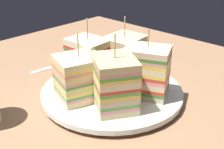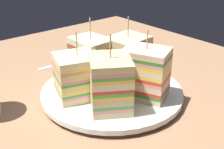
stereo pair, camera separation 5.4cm
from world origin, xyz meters
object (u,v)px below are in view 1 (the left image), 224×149
object	(u,v)px
sandwich_wedge_2	(115,83)
spoon	(77,58)
sandwich_wedge_0	(88,60)
sandwich_wedge_3	(146,72)
plate	(112,92)
sandwich_wedge_4	(124,57)
sandwich_wedge_1	(80,77)
chip_pile	(110,84)

from	to	relation	value
sandwich_wedge_2	spoon	world-z (taller)	sandwich_wedge_2
sandwich_wedge_0	sandwich_wedge_3	size ratio (longest dim) A/B	1.01
sandwich_wedge_3	plate	bearing A→B (deg)	1.84
sandwich_wedge_3	sandwich_wedge_4	bearing A→B (deg)	-45.71
plate	sandwich_wedge_0	bearing A→B (deg)	2.43
sandwich_wedge_0	sandwich_wedge_1	xyz separation A→B (cm)	(-4.24, 5.68, -0.29)
plate	spoon	world-z (taller)	plate
sandwich_wedge_2	sandwich_wedge_3	world-z (taller)	sandwich_wedge_2
plate	chip_pile	world-z (taller)	chip_pile
plate	sandwich_wedge_1	distance (cm)	7.73
sandwich_wedge_4	chip_pile	size ratio (longest dim) A/B	1.69
sandwich_wedge_4	sandwich_wedge_3	bearing A→B (deg)	64.21
plate	sandwich_wedge_3	xyz separation A→B (cm)	(-5.65, -2.77, 5.12)
sandwich_wedge_1	spoon	distance (cm)	22.06
chip_pile	spoon	bearing A→B (deg)	-23.57
spoon	sandwich_wedge_4	bearing A→B (deg)	-88.17
sandwich_wedge_2	spoon	size ratio (longest dim) A/B	0.78
sandwich_wedge_0	sandwich_wedge_3	distance (cm)	12.31
sandwich_wedge_4	spoon	xyz separation A→B (cm)	(16.56, -1.57, -5.46)
sandwich_wedge_0	sandwich_wedge_2	xyz separation A→B (cm)	(-10.89, 4.00, 0.27)
plate	spoon	distance (cm)	20.23
sandwich_wedge_2	sandwich_wedge_3	bearing A→B (deg)	-65.71
chip_pile	spoon	world-z (taller)	chip_pile
plate	chip_pile	xyz separation A→B (cm)	(-0.22, 0.87, 2.05)
sandwich_wedge_1	sandwich_wedge_2	size ratio (longest dim) A/B	0.92
sandwich_wedge_0	sandwich_wedge_3	xyz separation A→B (cm)	(-11.92, -3.04, 0.31)
plate	sandwich_wedge_2	world-z (taller)	sandwich_wedge_2
sandwich_wedge_2	plate	bearing A→B (deg)	-10.15
sandwich_wedge_4	spoon	distance (cm)	17.51
sandwich_wedge_3	sandwich_wedge_2	bearing A→B (deg)	57.39
plate	sandwich_wedge_1	world-z (taller)	sandwich_wedge_1
plate	sandwich_wedge_1	bearing A→B (deg)	71.15
sandwich_wedge_1	sandwich_wedge_4	bearing A→B (deg)	19.00
plate	sandwich_wedge_3	distance (cm)	8.11
sandwich_wedge_1	sandwich_wedge_3	xyz separation A→B (cm)	(-7.68, -8.72, 0.60)
plate	spoon	xyz separation A→B (cm)	(18.81, -7.43, -0.62)
plate	sandwich_wedge_4	xyz separation A→B (cm)	(2.25, -5.87, 4.84)
sandwich_wedge_0	sandwich_wedge_3	world-z (taller)	sandwich_wedge_0
sandwich_wedge_1	plate	bearing A→B (deg)	-0.91
sandwich_wedge_3	spoon	world-z (taller)	sandwich_wedge_3
plate	sandwich_wedge_1	xyz separation A→B (cm)	(2.03, 5.94, 4.51)
sandwich_wedge_2	sandwich_wedge_3	xyz separation A→B (cm)	(-1.03, -7.04, 0.05)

